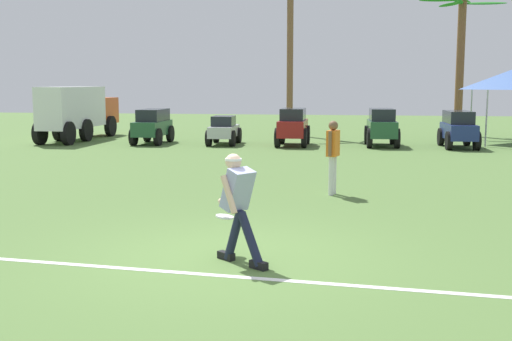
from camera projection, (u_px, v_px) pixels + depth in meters
ground_plane at (225, 257)px, 8.67m from camera, size 80.00×80.00×0.00m
field_line_paint at (212, 275)px, 7.85m from camera, size 24.18×2.31×0.01m
frisbee_thrower at (238, 203)px, 8.28m from camera, size 0.81×0.87×1.43m
frisbee_in_flight at (225, 217)px, 8.80m from camera, size 0.27×0.27×0.05m
teammate_near_sideline at (333, 150)px, 13.42m from camera, size 0.28×0.49×1.56m
parked_car_slot_a at (153, 125)px, 25.01m from camera, size 1.16×2.41×1.34m
parked_car_slot_b at (224, 130)px, 24.61m from camera, size 1.15×2.23×1.10m
parked_car_slot_c at (293, 126)px, 24.15m from camera, size 1.18×2.36×1.40m
parked_car_slot_d at (382, 126)px, 23.95m from camera, size 1.26×2.39×1.40m
parked_car_slot_e at (458, 128)px, 23.36m from camera, size 1.24×2.44×1.34m
box_truck at (78, 110)px, 26.53m from camera, size 1.39×5.90×2.20m
palm_tree_far_left at (290, 36)px, 28.72m from camera, size 3.33×2.97×7.49m
palm_tree_left_of_centre at (460, 53)px, 28.67m from camera, size 3.82×3.46×6.26m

